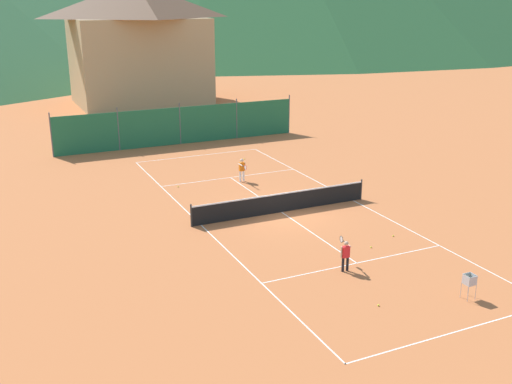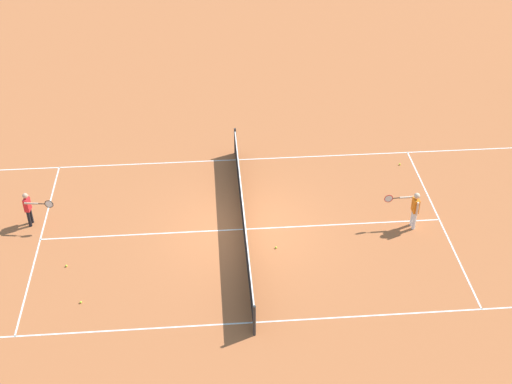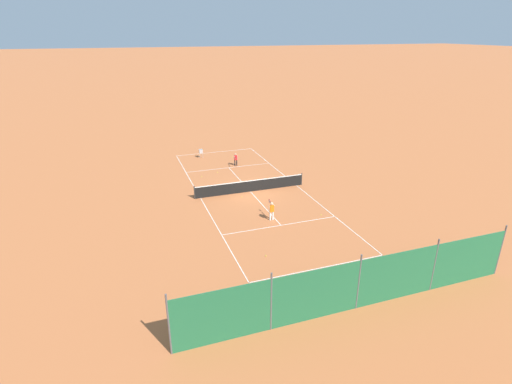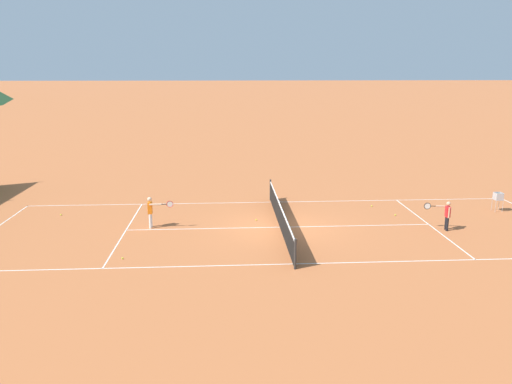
{
  "view_description": "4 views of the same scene",
  "coord_description": "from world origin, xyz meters",
  "views": [
    {
      "loc": [
        -12.5,
        -24.0,
        9.83
      ],
      "look_at": [
        -0.85,
        1.08,
        0.82
      ],
      "focal_mm": 42.0,
      "sensor_mm": 36.0,
      "label": 1
    },
    {
      "loc": [
        17.81,
        -1.02,
        14.21
      ],
      "look_at": [
        -0.32,
        0.43,
        1.21
      ],
      "focal_mm": 50.0,
      "sensor_mm": 36.0,
      "label": 2
    },
    {
      "loc": [
        9.53,
        28.4,
        12.15
      ],
      "look_at": [
        0.1,
        1.65,
        0.6
      ],
      "focal_mm": 28.0,
      "sensor_mm": 36.0,
      "label": 3
    },
    {
      "loc": [
        -19.91,
        2.25,
        6.43
      ],
      "look_at": [
        0.37,
        0.99,
        1.45
      ],
      "focal_mm": 35.0,
      "sensor_mm": 36.0,
      "label": 4
    }
  ],
  "objects": [
    {
      "name": "tennis_ball_near_corner",
      "position": [
        1.37,
        -5.4,
        0.03
      ],
      "size": [
        0.07,
        0.07,
        0.07
      ],
      "primitive_type": "sphere",
      "color": "#CCE033",
      "rests_on": "ground"
    },
    {
      "name": "tennis_ball_mid_court",
      "position": [
        2.96,
        -4.78,
        0.03
      ],
      "size": [
        0.07,
        0.07,
        0.07
      ],
      "primitive_type": "sphere",
      "color": "#CCE033",
      "rests_on": "ground"
    },
    {
      "name": "tennis_net",
      "position": [
        0.0,
        0.0,
        0.5
      ],
      "size": [
        9.18,
        0.08,
        1.06
      ],
      "color": "#2D2D2D",
      "rests_on": "ground"
    },
    {
      "name": "tennis_ball_by_net_right",
      "position": [
        1.02,
        0.94,
        0.03
      ],
      "size": [
        0.07,
        0.07,
        0.07
      ],
      "primitive_type": "sphere",
      "color": "#CCE033",
      "rests_on": "ground"
    },
    {
      "name": "court_line_markings",
      "position": [
        0.0,
        0.0,
        0.0
      ],
      "size": [
        8.25,
        23.85,
        0.01
      ],
      "color": "white",
      "rests_on": "ground"
    },
    {
      "name": "ground_plane",
      "position": [
        0.0,
        0.0,
        0.0
      ],
      "size": [
        600.0,
        600.0,
        0.0
      ],
      "primitive_type": "plane",
      "color": "#BC6638"
    },
    {
      "name": "player_near_baseline",
      "position": [
        -0.8,
        -6.76,
        0.71
      ],
      "size": [
        0.52,
        0.99,
        1.22
      ],
      "color": "black",
      "rests_on": "ground"
    },
    {
      "name": "player_far_service",
      "position": [
        0.29,
        5.38,
        0.77
      ],
      "size": [
        0.45,
        1.08,
        1.32
      ],
      "color": "white",
      "rests_on": "ground"
    },
    {
      "name": "tennis_ball_service_box",
      "position": [
        -3.29,
        5.9,
        0.03
      ],
      "size": [
        0.07,
        0.07,
        0.07
      ],
      "primitive_type": "sphere",
      "color": "#CCE033",
      "rests_on": "ground"
    }
  ]
}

